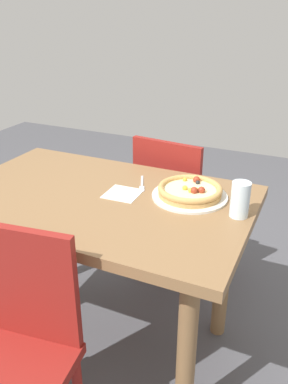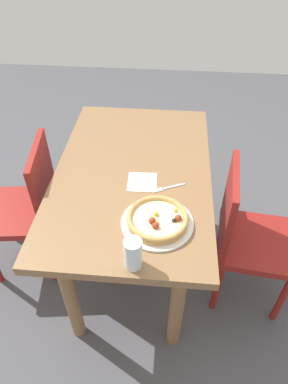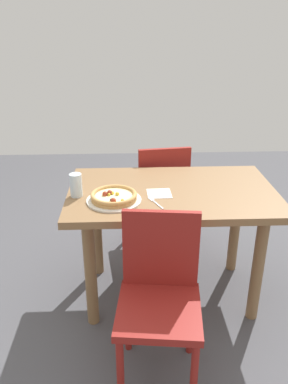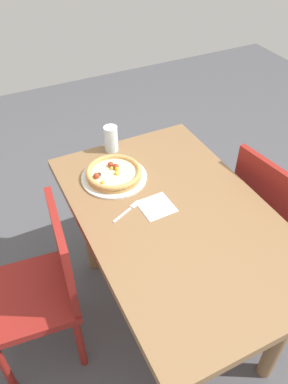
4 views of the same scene
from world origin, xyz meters
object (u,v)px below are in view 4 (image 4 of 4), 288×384
(pizza, at_px, (114,173))
(drinking_glass, at_px, (111,139))
(plate, at_px, (114,177))
(dining_table, at_px, (176,234))
(chair_far, at_px, (272,216))
(fork, at_px, (129,210))
(napkin, at_px, (156,206))
(chair_near, at_px, (42,286))

(pizza, distance_m, drinking_glass, 0.23)
(plate, bearing_deg, dining_table, 22.71)
(drinking_glass, bearing_deg, chair_far, 50.62)
(fork, relative_size, drinking_glass, 1.16)
(pizza, bearing_deg, chair_far, 66.03)
(chair_far, xyz_separation_m, pizza, (-0.33, -0.75, 0.32))
(dining_table, height_order, pizza, pizza)
(plate, bearing_deg, napkin, 18.57)
(chair_near, bearing_deg, drinking_glass, -44.22)
(pizza, xyz_separation_m, napkin, (0.26, 0.09, -0.03))
(chair_far, bearing_deg, fork, -105.13)
(chair_far, height_order, pizza, chair_far)
(plate, xyz_separation_m, pizza, (-0.00, -0.00, 0.03))
(fork, xyz_separation_m, napkin, (0.03, 0.12, -0.00))
(drinking_glass, bearing_deg, chair_near, -50.49)
(plate, xyz_separation_m, fork, (0.23, -0.03, -0.00))
(chair_far, bearing_deg, pizza, -121.45)
(chair_far, height_order, plate, chair_far)
(chair_far, relative_size, pizza, 3.29)
(plate, bearing_deg, chair_near, -63.86)
(pizza, bearing_deg, napkin, 18.67)
(napkin, bearing_deg, dining_table, 34.25)
(dining_table, distance_m, drinking_glass, 0.60)
(chair_far, xyz_separation_m, napkin, (-0.07, -0.66, 0.29))
(dining_table, bearing_deg, pizza, -157.23)
(chair_near, bearing_deg, fork, -84.11)
(dining_table, distance_m, napkin, 0.16)
(plate, distance_m, napkin, 0.28)
(dining_table, relative_size, fork, 7.92)
(fork, bearing_deg, dining_table, -58.31)
(drinking_glass, bearing_deg, dining_table, 6.73)
(drinking_glass, height_order, napkin, drinking_glass)
(chair_near, relative_size, pizza, 3.29)
(plate, height_order, drinking_glass, drinking_glass)
(pizza, xyz_separation_m, fork, (0.23, -0.03, -0.03))
(dining_table, relative_size, chair_near, 1.44)
(chair_near, height_order, drinking_glass, drinking_glass)
(chair_near, height_order, napkin, chair_near)
(dining_table, distance_m, chair_near, 0.64)
(dining_table, xyz_separation_m, napkin, (-0.08, -0.06, 0.12))
(chair_near, height_order, pizza, chair_near)
(fork, bearing_deg, chair_far, -31.69)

